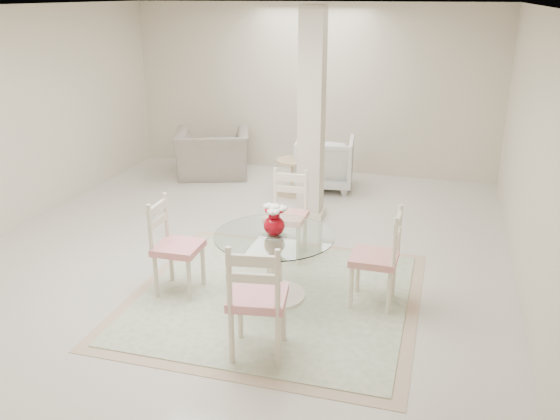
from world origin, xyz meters
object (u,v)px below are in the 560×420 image
(dining_chair_north, at_px, (288,208))
(recliner_taupe, at_px, (213,154))
(dining_chair_east, at_px, (382,251))
(dining_chair_south, at_px, (256,292))
(dining_table, at_px, (274,266))
(dining_chair_west, at_px, (171,239))
(side_table, at_px, (293,178))
(column, at_px, (312,117))
(armchair_white, at_px, (325,162))
(red_vase, at_px, (274,220))

(dining_chair_north, height_order, recliner_taupe, dining_chair_north)
(dining_chair_east, distance_m, dining_chair_south, 1.44)
(dining_table, xyz_separation_m, dining_chair_west, (-1.01, -0.14, 0.22))
(dining_chair_north, bearing_deg, dining_chair_west, -128.01)
(dining_chair_south, distance_m, side_table, 4.26)
(column, xyz_separation_m, armchair_white, (-0.08, 1.31, -0.95))
(column, height_order, dining_chair_west, column)
(dining_chair_north, bearing_deg, column, 90.70)
(column, bearing_deg, red_vase, -85.57)
(side_table, bearing_deg, dining_chair_west, -96.42)
(column, relative_size, dining_table, 2.34)
(dining_chair_south, xyz_separation_m, recliner_taupe, (-2.27, 4.69, -0.23))
(dining_table, height_order, dining_chair_east, dining_chair_east)
(dining_chair_south, distance_m, armchair_white, 4.63)
(dining_chair_east, bearing_deg, dining_table, -81.15)
(column, xyz_separation_m, dining_chair_south, (0.33, -3.29, -0.75))
(dining_chair_north, bearing_deg, recliner_taupe, 125.68)
(dining_table, bearing_deg, side_table, 101.44)
(column, height_order, side_table, column)
(red_vase, height_order, side_table, red_vase)
(red_vase, height_order, recliner_taupe, red_vase)
(dining_chair_north, distance_m, dining_chair_west, 1.44)
(column, bearing_deg, dining_chair_north, -88.38)
(column, distance_m, armchair_white, 1.62)
(dining_table, bearing_deg, armchair_white, 94.09)
(dining_table, relative_size, recliner_taupe, 1.00)
(armchair_white, bearing_deg, dining_chair_north, 85.67)
(red_vase, bearing_deg, dining_table, 161.57)
(dining_table, xyz_separation_m, dining_chair_north, (-0.14, 1.01, 0.23))
(red_vase, bearing_deg, dining_chair_north, 97.93)
(column, bearing_deg, dining_chair_west, -109.02)
(dining_chair_east, bearing_deg, side_table, -150.25)
(side_table, bearing_deg, armchair_white, 48.66)
(column, distance_m, dining_chair_south, 3.39)
(column, relative_size, armchair_white, 3.11)
(dining_chair_west, distance_m, side_table, 3.33)
(column, bearing_deg, recliner_taupe, 144.27)
(dining_chair_west, relative_size, armchair_white, 1.23)
(dining_chair_south, bearing_deg, red_vase, -90.48)
(red_vase, xyz_separation_m, dining_chair_south, (0.15, -1.01, -0.22))
(dining_chair_south, relative_size, armchair_white, 1.32)
(red_vase, bearing_deg, recliner_taupe, 119.97)
(dining_chair_south, bearing_deg, side_table, -88.14)
(dining_table, bearing_deg, dining_chair_north, 97.87)
(red_vase, distance_m, dining_chair_north, 1.05)
(side_table, bearing_deg, recliner_taupe, 160.62)
(dining_chair_west, relative_size, side_table, 2.04)
(red_vase, distance_m, dining_chair_east, 1.05)
(dining_table, relative_size, side_table, 2.20)
(red_vase, distance_m, side_table, 3.27)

